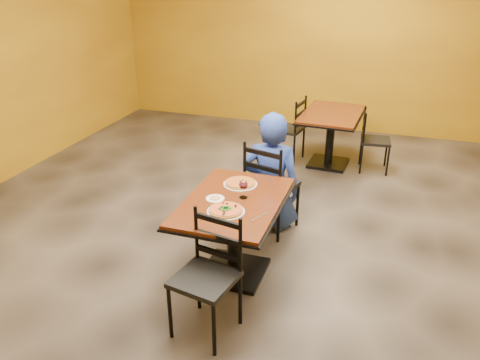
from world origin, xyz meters
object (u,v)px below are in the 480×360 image
(chair_main_near, at_px, (205,280))
(wine_glass, at_px, (243,188))
(chair_second_right, at_px, (376,141))
(table_second, at_px, (331,127))
(diner, at_px, (271,171))
(plate_main, at_px, (226,211))
(side_plate, at_px, (215,199))
(pizza_far, at_px, (240,183))
(chair_second_left, at_px, (287,129))
(chair_main_far, at_px, (272,186))
(plate_far, at_px, (240,184))
(table_main, at_px, (234,220))
(pizza_main, at_px, (226,210))

(chair_main_near, xyz_separation_m, wine_glass, (0.02, 0.85, 0.37))
(chair_second_right, bearing_deg, table_second, 83.43)
(diner, xyz_separation_m, wine_glass, (-0.01, -0.91, 0.21))
(chair_main_near, xyz_separation_m, diner, (0.03, 1.76, 0.16))
(plate_main, distance_m, side_plate, 0.25)
(chair_second_right, distance_m, diner, 2.12)
(diner, height_order, pizza_far, diner)
(side_plate, bearing_deg, chair_second_left, 90.84)
(diner, bearing_deg, chair_second_right, -121.70)
(chair_second_left, relative_size, diner, 0.73)
(chair_main_near, relative_size, plate_main, 3.05)
(wine_glass, bearing_deg, chair_second_left, 95.38)
(chair_main_far, distance_m, wine_glass, 0.90)
(pizza_far, distance_m, side_plate, 0.37)
(plate_far, bearing_deg, side_plate, -107.91)
(chair_main_far, bearing_deg, chair_second_right, -99.54)
(chair_second_right, xyz_separation_m, plate_main, (-1.01, -3.09, 0.34))
(table_second, bearing_deg, chair_second_right, 0.00)
(chair_second_left, height_order, side_plate, chair_second_left)
(plate_far, distance_m, wine_glass, 0.28)
(chair_second_left, bearing_deg, plate_main, 12.40)
(table_second, height_order, diner, diner)
(chair_main_far, relative_size, side_plate, 6.26)
(diner, distance_m, plate_far, 0.69)
(table_main, distance_m, chair_main_near, 0.78)
(plate_main, bearing_deg, side_plate, 131.50)
(table_second, relative_size, pizza_main, 4.19)
(chair_main_near, relative_size, chair_second_right, 1.13)
(table_main, bearing_deg, side_plate, -166.54)
(table_main, xyz_separation_m, diner, (0.08, 0.98, 0.07))
(chair_main_near, bearing_deg, chair_main_far, 98.48)
(pizza_main, relative_size, pizza_far, 1.01)
(chair_main_near, distance_m, chair_second_left, 3.65)
(chair_second_left, height_order, chair_second_right, chair_second_left)
(plate_far, height_order, wine_glass, wine_glass)
(plate_far, relative_size, pizza_far, 1.11)
(chair_main_near, xyz_separation_m, plate_main, (-0.03, 0.55, 0.28))
(table_second, bearing_deg, chair_main_far, -98.80)
(chair_main_near, bearing_deg, table_main, 103.84)
(table_main, distance_m, pizza_main, 0.31)
(plate_main, height_order, wine_glass, wine_glass)
(chair_second_right, height_order, diner, diner)
(chair_second_right, distance_m, pizza_main, 3.27)
(table_second, bearing_deg, chair_main_near, -95.75)
(plate_far, relative_size, side_plate, 1.94)
(table_main, height_order, pizza_far, pizza_far)
(chair_second_left, bearing_deg, pizza_far, 12.00)
(table_second, relative_size, plate_main, 3.84)
(table_second, distance_m, plate_far, 2.60)
(chair_second_left, xyz_separation_m, pizza_main, (0.21, -3.09, 0.31))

